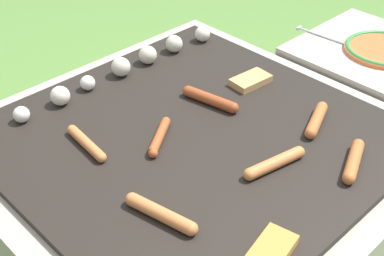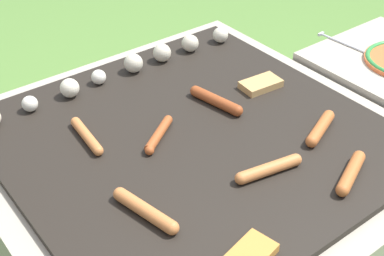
% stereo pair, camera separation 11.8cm
% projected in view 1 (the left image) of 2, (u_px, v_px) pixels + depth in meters
% --- Properties ---
extents(ground_plane, '(14.00, 14.00, 0.00)m').
position_uv_depth(ground_plane, '(192.00, 255.00, 1.56)').
color(ground_plane, '#567F38').
extents(grill, '(0.98, 0.98, 0.44)m').
position_uv_depth(grill, '(192.00, 201.00, 1.43)').
color(grill, '#A89E8C').
rests_on(grill, ground_plane).
extents(side_ledge, '(0.43, 0.46, 0.44)m').
position_uv_depth(side_ledge, '(366.00, 109.00, 1.78)').
color(side_ledge, '#A89E8C').
rests_on(side_ledge, ground_plane).
extents(sausage_front_left, '(0.17, 0.06, 0.03)m').
position_uv_depth(sausage_front_left, '(275.00, 163.00, 1.19)').
color(sausage_front_left, '#C6753D').
rests_on(sausage_front_left, grill).
extents(sausage_mid_right, '(0.06, 0.17, 0.03)m').
position_uv_depth(sausage_mid_right, '(210.00, 99.00, 1.40)').
color(sausage_mid_right, '#93421E').
rests_on(sausage_mid_right, grill).
extents(sausage_mid_left, '(0.06, 0.17, 0.03)m').
position_uv_depth(sausage_mid_left, '(161.00, 214.00, 1.06)').
color(sausage_mid_left, '#C6753D').
rests_on(sausage_mid_left, grill).
extents(sausage_back_center, '(0.15, 0.08, 0.03)m').
position_uv_depth(sausage_back_center, '(354.00, 161.00, 1.19)').
color(sausage_back_center, '#B7602D').
rests_on(sausage_back_center, grill).
extents(sausage_back_left, '(0.04, 0.16, 0.02)m').
position_uv_depth(sausage_back_left, '(86.00, 143.00, 1.25)').
color(sausage_back_left, '#C6753D').
rests_on(sausage_back_left, grill).
extents(sausage_front_center, '(0.13, 0.09, 0.02)m').
position_uv_depth(sausage_front_center, '(159.00, 136.00, 1.27)').
color(sausage_front_center, '#A34C23').
rests_on(sausage_front_center, grill).
extents(sausage_front_right, '(0.14, 0.07, 0.03)m').
position_uv_depth(sausage_front_right, '(316.00, 120.00, 1.32)').
color(sausage_front_right, '#B7602D').
rests_on(sausage_front_right, grill).
extents(bread_slice_center, '(0.11, 0.08, 0.02)m').
position_uv_depth(bread_slice_center, '(272.00, 250.00, 0.99)').
color(bread_slice_center, '#D18438').
rests_on(bread_slice_center, grill).
extents(bread_slice_left, '(0.12, 0.07, 0.02)m').
position_uv_depth(bread_slice_left, '(251.00, 80.00, 1.48)').
color(bread_slice_left, tan).
rests_on(bread_slice_left, grill).
extents(mushroom_row, '(0.78, 0.06, 0.05)m').
position_uv_depth(mushroom_row, '(118.00, 70.00, 1.50)').
color(mushroom_row, beige).
rests_on(mushroom_row, grill).
extents(plate_colorful, '(0.24, 0.24, 0.02)m').
position_uv_depth(plate_colorful, '(384.00, 49.00, 1.64)').
color(plate_colorful, orange).
rests_on(plate_colorful, side_ledge).
extents(fork_utensil, '(0.03, 0.21, 0.01)m').
position_uv_depth(fork_utensil, '(322.00, 36.00, 1.72)').
color(fork_utensil, silver).
rests_on(fork_utensil, side_ledge).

